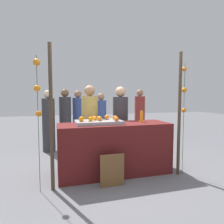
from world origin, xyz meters
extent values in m
plane|color=slate|center=(0.00, 0.00, 0.00)|extent=(24.00, 24.00, 0.00)
cube|color=#5B1919|center=(0.00, 0.00, 0.47)|extent=(2.05, 0.72, 0.93)
cube|color=#9EA0A5|center=(-0.29, 0.04, 0.96)|extent=(0.84, 0.52, 0.06)
sphere|color=orange|center=(-0.34, 0.10, 1.03)|extent=(0.08, 0.08, 0.08)
sphere|color=orange|center=(-0.61, -0.04, 1.04)|extent=(0.09, 0.09, 0.09)
sphere|color=orange|center=(-0.36, 0.25, 1.03)|extent=(0.08, 0.08, 0.08)
sphere|color=orange|center=(-0.45, -0.05, 1.03)|extent=(0.08, 0.08, 0.08)
sphere|color=orange|center=(0.01, -0.01, 1.04)|extent=(0.09, 0.09, 0.09)
sphere|color=orange|center=(-0.26, 0.15, 1.03)|extent=(0.07, 0.07, 0.07)
sphere|color=orange|center=(-0.28, -0.02, 1.03)|extent=(0.08, 0.08, 0.08)
sphere|color=orange|center=(-0.11, 0.13, 1.04)|extent=(0.09, 0.09, 0.09)
sphere|color=orange|center=(-0.01, -0.17, 1.03)|extent=(0.08, 0.08, 0.08)
sphere|color=orange|center=(-0.26, 0.05, 1.03)|extent=(0.07, 0.07, 0.07)
sphere|color=orange|center=(0.05, 0.13, 1.03)|extent=(0.08, 0.08, 0.08)
cylinder|color=orange|center=(0.56, 0.03, 1.03)|extent=(0.06, 0.06, 0.21)
cylinder|color=yellow|center=(0.56, 0.03, 1.15)|extent=(0.03, 0.03, 0.02)
cube|color=brown|center=(-0.20, -0.55, 0.26)|extent=(0.39, 0.01, 0.54)
cube|color=black|center=(-0.20, -0.54, 0.26)|extent=(0.37, 0.02, 0.51)
cylinder|color=tan|center=(-0.36, 0.57, 0.72)|extent=(0.33, 0.33, 1.43)
sphere|color=#A87A59|center=(-0.36, 0.57, 1.54)|extent=(0.22, 0.22, 0.22)
cylinder|color=#333338|center=(0.32, 0.61, 0.71)|extent=(0.33, 0.33, 1.42)
sphere|color=tan|center=(0.32, 0.61, 1.53)|extent=(0.22, 0.22, 0.22)
cylinder|color=#333338|center=(-1.21, 1.88, 0.69)|extent=(0.32, 0.32, 1.38)
sphere|color=beige|center=(-1.21, 1.88, 1.48)|extent=(0.21, 0.21, 0.21)
cylinder|color=#384C8C|center=(0.24, 2.10, 0.66)|extent=(0.31, 0.31, 1.32)
sphere|color=#A87A59|center=(0.24, 2.10, 1.42)|extent=(0.21, 0.21, 0.21)
cylinder|color=maroon|center=(1.61, 2.46, 0.72)|extent=(0.33, 0.33, 1.43)
sphere|color=#A87A59|center=(1.61, 2.46, 1.55)|extent=(0.22, 0.22, 0.22)
cylinder|color=#384C8C|center=(-0.38, 2.46, 0.69)|extent=(0.32, 0.32, 1.39)
sphere|color=#A87A59|center=(-0.38, 2.46, 1.50)|extent=(0.22, 0.22, 0.22)
cylinder|color=#333338|center=(-0.76, 2.26, 0.71)|extent=(0.33, 0.33, 1.42)
sphere|color=brown|center=(-0.76, 2.26, 1.53)|extent=(0.22, 0.22, 0.22)
cylinder|color=#473828|center=(-1.10, -0.40, 1.11)|extent=(0.06, 0.06, 2.21)
cylinder|color=#473828|center=(1.10, -0.40, 1.11)|extent=(0.06, 0.06, 2.21)
cylinder|color=#2D4C23|center=(-1.29, -0.41, 1.01)|extent=(0.01, 0.01, 2.02)
sphere|color=orange|center=(-1.29, -0.41, 1.92)|extent=(0.10, 0.10, 0.10)
sphere|color=orange|center=(-1.29, -0.41, 1.55)|extent=(0.09, 0.09, 0.09)
sphere|color=orange|center=(-1.28, -0.40, 1.18)|extent=(0.09, 0.09, 0.09)
cylinder|color=#2D4C23|center=(1.21, -0.39, 1.01)|extent=(0.01, 0.01, 2.02)
sphere|color=orange|center=(1.20, -0.38, 1.92)|extent=(0.08, 0.08, 0.08)
sphere|color=orange|center=(1.21, -0.38, 1.55)|extent=(0.09, 0.09, 0.09)
sphere|color=orange|center=(1.21, -0.38, 1.18)|extent=(0.08, 0.08, 0.08)
camera|label=1|loc=(-1.06, -3.48, 1.43)|focal=31.89mm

